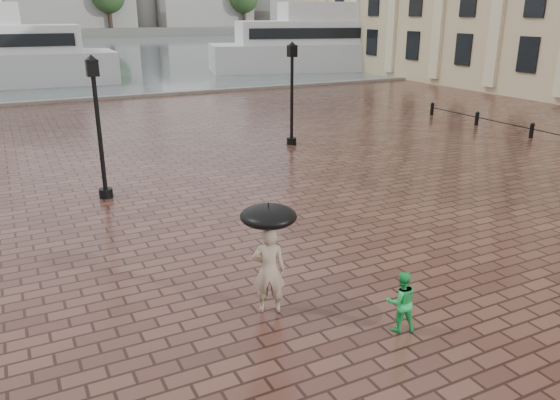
# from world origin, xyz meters

# --- Properties ---
(ground) EXTENTS (300.00, 300.00, 0.00)m
(ground) POSITION_xyz_m (0.00, 0.00, 0.00)
(ground) COLOR #3D211C
(ground) RESTS_ON ground
(harbour_water) EXTENTS (240.00, 240.00, 0.00)m
(harbour_water) POSITION_xyz_m (0.00, 92.00, 0.00)
(harbour_water) COLOR #445052
(harbour_water) RESTS_ON ground
(quay_edge) EXTENTS (80.00, 0.60, 0.30)m
(quay_edge) POSITION_xyz_m (0.00, 32.00, 0.00)
(quay_edge) COLOR slate
(quay_edge) RESTS_ON ground
(far_shore) EXTENTS (300.00, 60.00, 2.00)m
(far_shore) POSITION_xyz_m (0.00, 160.00, 1.00)
(far_shore) COLOR #4C4C47
(far_shore) RESTS_ON ground
(street_lamps) EXTENTS (15.44, 12.44, 4.40)m
(street_lamps) POSITION_xyz_m (-5.00, 15.33, 2.33)
(street_lamps) COLOR black
(street_lamps) RESTS_ON ground
(adult_pedestrian) EXTENTS (0.78, 0.67, 1.81)m
(adult_pedestrian) POSITION_xyz_m (-4.34, 1.14, 0.91)
(adult_pedestrian) COLOR gray
(adult_pedestrian) RESTS_ON ground
(child_pedestrian) EXTENTS (0.70, 0.62, 1.21)m
(child_pedestrian) POSITION_xyz_m (-2.43, -0.62, 0.60)
(child_pedestrian) COLOR green
(child_pedestrian) RESTS_ON ground
(ferry_far) EXTENTS (28.77, 13.47, 9.18)m
(ferry_far) POSITION_xyz_m (24.23, 42.01, 2.76)
(ferry_far) COLOR silver
(ferry_far) RESTS_ON ground
(umbrella) EXTENTS (1.10, 1.10, 1.18)m
(umbrella) POSITION_xyz_m (-4.34, 1.14, 2.05)
(umbrella) COLOR black
(umbrella) RESTS_ON ground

